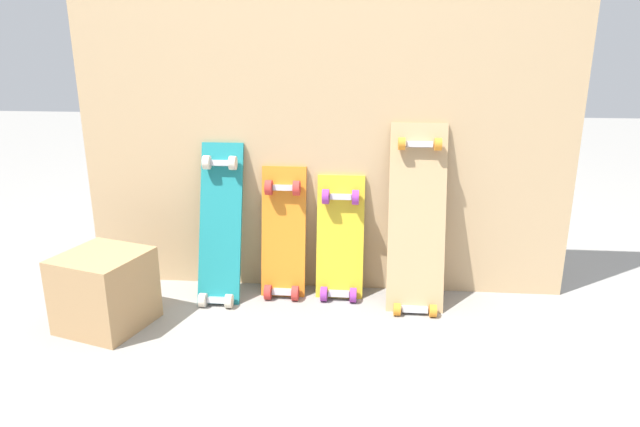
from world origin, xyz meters
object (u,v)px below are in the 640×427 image
(skateboard_yellow, at_px, (340,245))
(skateboard_orange, at_px, (283,240))
(skateboard_natural, at_px, (417,227))
(wooden_crate, at_px, (105,290))
(skateboard_teal, at_px, (220,231))

(skateboard_yellow, bearing_deg, skateboard_orange, -179.43)
(skateboard_natural, bearing_deg, wooden_crate, -165.57)
(skateboard_teal, height_order, skateboard_natural, skateboard_natural)
(skateboard_yellow, height_order, skateboard_natural, skateboard_natural)
(wooden_crate, bearing_deg, skateboard_orange, 29.15)
(skateboard_natural, xyz_separation_m, wooden_crate, (-1.22, -0.31, -0.19))
(skateboard_orange, relative_size, skateboard_yellow, 1.06)
(skateboard_natural, bearing_deg, skateboard_teal, -179.87)
(skateboard_orange, bearing_deg, skateboard_natural, -4.96)
(skateboard_yellow, bearing_deg, wooden_crate, -157.87)
(skateboard_teal, distance_m, skateboard_natural, 0.83)
(skateboard_teal, bearing_deg, skateboard_orange, 10.93)
(skateboard_teal, relative_size, skateboard_natural, 0.88)
(skateboard_teal, xyz_separation_m, wooden_crate, (-0.38, -0.31, -0.15))
(skateboard_natural, bearing_deg, skateboard_yellow, 170.82)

